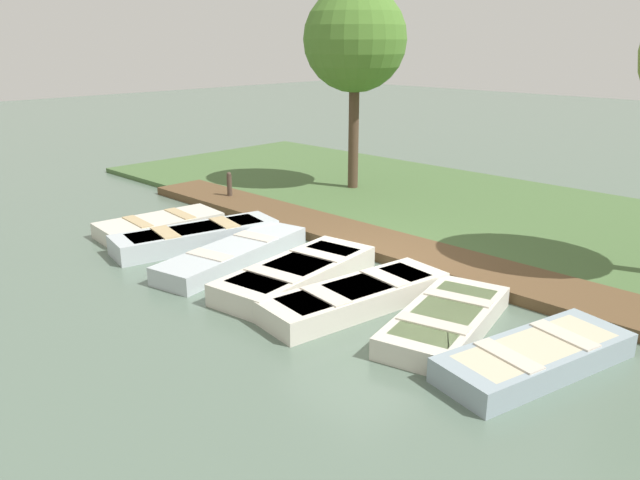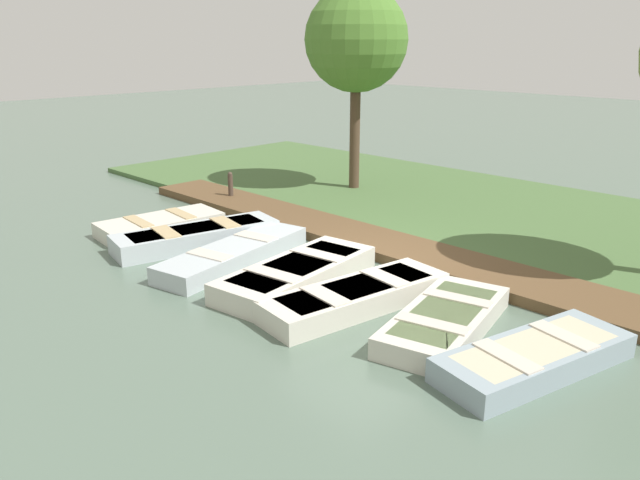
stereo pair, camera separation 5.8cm
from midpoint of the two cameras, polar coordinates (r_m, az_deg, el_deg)
name	(u,v)px [view 2 (the right image)]	position (r m, az deg, el deg)	size (l,w,h in m)	color
ground_plane	(360,270)	(11.93, 3.86, -2.77)	(80.00, 80.00, 0.00)	#566B5B
shore_bank	(496,216)	(15.85, 15.86, 2.10)	(8.00, 24.00, 0.14)	#476638
dock_walkway	(402,250)	(12.84, 7.63, -0.91)	(1.44, 16.23, 0.20)	brown
rowboat_0	(161,225)	(14.63, -14.27, 1.38)	(2.83, 1.44, 0.37)	beige
rowboat_1	(197,236)	(13.50, -11.08, 0.36)	(3.61, 1.71, 0.43)	#B2BCC1
rowboat_2	(234,254)	(12.36, -7.72, -1.24)	(3.69, 1.65, 0.38)	#B2BCC1
rowboat_3	(297,274)	(11.17, -2.00, -3.09)	(3.45, 1.64, 0.41)	beige
rowboat_4	(356,296)	(10.25, 3.45, -5.16)	(3.44, 1.50, 0.40)	beige
rowboat_5	(445,320)	(9.64, 11.52, -7.21)	(3.01, 1.77, 0.36)	beige
rowboat_6	(535,357)	(8.90, 19.21, -10.07)	(3.06, 1.68, 0.37)	#8C9EA8
mooring_post_near	(231,187)	(16.88, -8.08, 4.80)	(0.13, 0.13, 0.84)	#47382D
park_tree_far_left	(356,41)	(17.55, 3.44, 17.74)	(2.79, 2.79, 5.59)	#4C3828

